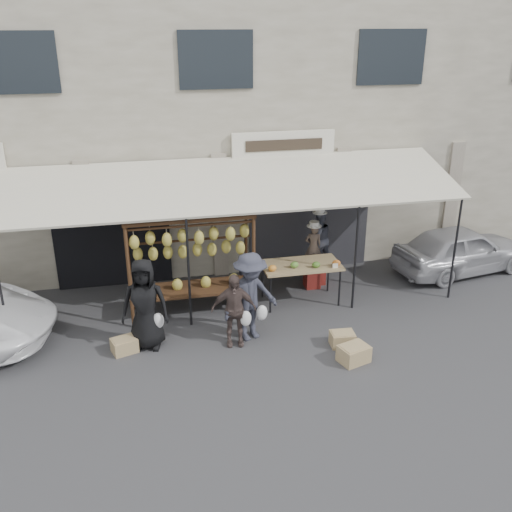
# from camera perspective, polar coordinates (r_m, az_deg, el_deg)

# --- Properties ---
(ground_plane) EXTENTS (90.00, 90.00, 0.00)m
(ground_plane) POSITION_cam_1_polar(r_m,az_deg,el_deg) (11.01, -0.57, -9.21)
(ground_plane) COLOR #2D2D30
(shophouse) EXTENTS (24.00, 6.15, 7.30)m
(shophouse) POSITION_cam_1_polar(r_m,az_deg,el_deg) (15.91, -5.58, 14.76)
(shophouse) COLOR #BAB29E
(shophouse) RESTS_ON ground_plane
(awning) EXTENTS (10.00, 2.35, 2.92)m
(awning) POSITION_cam_1_polar(r_m,az_deg,el_deg) (12.03, -2.82, 7.02)
(awning) COLOR beige
(awning) RESTS_ON ground_plane
(banana_rack) EXTENTS (2.60, 0.90, 2.24)m
(banana_rack) POSITION_cam_1_polar(r_m,az_deg,el_deg) (11.65, -6.62, 1.12)
(banana_rack) COLOR #472A17
(banana_rack) RESTS_ON ground_plane
(produce_table) EXTENTS (1.70, 0.90, 1.04)m
(produce_table) POSITION_cam_1_polar(r_m,az_deg,el_deg) (12.35, 4.58, -1.03)
(produce_table) COLOR tan
(produce_table) RESTS_ON ground_plane
(vendor_left) EXTENTS (0.43, 0.33, 1.07)m
(vendor_left) POSITION_cam_1_polar(r_m,az_deg,el_deg) (13.04, 5.75, 0.92)
(vendor_left) COLOR brown
(vendor_left) RESTS_ON stool_left
(vendor_right) EXTENTS (0.74, 0.63, 1.32)m
(vendor_right) POSITION_cam_1_polar(r_m,az_deg,el_deg) (13.20, 6.28, 1.76)
(vendor_right) COLOR #3F4251
(vendor_right) RESTS_ON stool_right
(customer_left) EXTENTS (0.96, 0.72, 1.79)m
(customer_left) POSITION_cam_1_polar(r_m,az_deg,el_deg) (10.85, -11.05, -4.76)
(customer_left) COLOR black
(customer_left) RESTS_ON ground_plane
(customer_mid) EXTENTS (0.90, 0.46, 1.47)m
(customer_mid) POSITION_cam_1_polar(r_m,az_deg,el_deg) (10.80, -2.24, -5.40)
(customer_mid) COLOR #4B3C38
(customer_mid) RESTS_ON ground_plane
(customer_right) EXTENTS (1.31, 1.02, 1.79)m
(customer_right) POSITION_cam_1_polar(r_m,az_deg,el_deg) (10.92, -0.59, -4.10)
(customer_right) COLOR #313340
(customer_right) RESTS_ON ground_plane
(stool_left) EXTENTS (0.39, 0.39, 0.47)m
(stool_left) POSITION_cam_1_polar(r_m,az_deg,el_deg) (13.34, 5.62, -2.15)
(stool_left) COLOR maroon
(stool_left) RESTS_ON ground_plane
(stool_right) EXTENTS (0.41, 0.41, 0.47)m
(stool_right) POSITION_cam_1_polar(r_m,az_deg,el_deg) (13.54, 6.12, -1.78)
(stool_right) COLOR maroon
(stool_right) RESTS_ON ground_plane
(crate_near_a) EXTENTS (0.62, 0.54, 0.31)m
(crate_near_a) POSITION_cam_1_polar(r_m,az_deg,el_deg) (10.70, 9.75, -9.62)
(crate_near_a) COLOR tan
(crate_near_a) RESTS_ON ground_plane
(crate_near_b) EXTENTS (0.48, 0.38, 0.27)m
(crate_near_b) POSITION_cam_1_polar(r_m,az_deg,el_deg) (11.16, 8.63, -8.21)
(crate_near_b) COLOR tan
(crate_near_b) RESTS_ON ground_plane
(crate_far) EXTENTS (0.54, 0.47, 0.27)m
(crate_far) POSITION_cam_1_polar(r_m,az_deg,el_deg) (11.12, -13.02, -8.70)
(crate_far) COLOR tan
(crate_far) RESTS_ON ground_plane
(sedan) EXTENTS (3.64, 1.95, 1.18)m
(sedan) POSITION_cam_1_polar(r_m,az_deg,el_deg) (14.82, 19.85, 0.63)
(sedan) COLOR #A5A5AA
(sedan) RESTS_ON ground_plane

